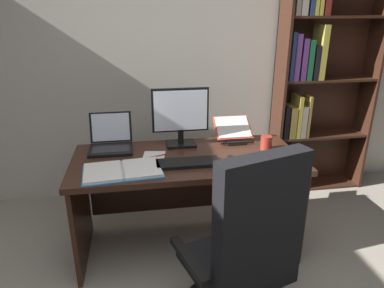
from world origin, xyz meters
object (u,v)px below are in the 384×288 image
at_px(open_binder, 123,170).
at_px(notepad, 154,157).
at_px(keyboard, 188,163).
at_px(coffee_mug, 266,143).
at_px(laptop, 111,142).
at_px(reading_stand_with_book, 233,130).
at_px(desk, 186,178).
at_px(monitor, 181,118).
at_px(office_chair, 244,260).
at_px(pen, 156,156).
at_px(bookshelf, 313,81).
at_px(computer_mouse, 232,159).

distance_m(open_binder, notepad, 0.28).
relative_size(keyboard, open_binder, 0.81).
xyz_separation_m(open_binder, coffee_mug, (1.03, 0.23, 0.04)).
height_order(laptop, reading_stand_with_book, laptop).
xyz_separation_m(desk, monitor, (-0.01, 0.16, 0.42)).
relative_size(open_binder, notepad, 2.48).
height_order(desk, monitor, monitor).
xyz_separation_m(laptop, coffee_mug, (1.13, -0.20, -0.00)).
bearing_deg(laptop, office_chair, -54.95).
xyz_separation_m(office_chair, keyboard, (-0.20, 0.66, 0.29)).
height_order(open_binder, pen, open_binder).
bearing_deg(bookshelf, coffee_mug, -133.27).
distance_m(computer_mouse, pen, 0.52).
relative_size(keyboard, reading_stand_with_book, 1.47).
distance_m(desk, open_binder, 0.55).
xyz_separation_m(open_binder, pen, (0.23, 0.19, 0.00)).
bearing_deg(computer_mouse, office_chair, -98.31).
bearing_deg(coffee_mug, laptop, 170.11).
height_order(notepad, pen, pen).
relative_size(reading_stand_with_book, coffee_mug, 2.74).
distance_m(laptop, reading_stand_with_book, 0.95).
relative_size(monitor, pen, 3.13).
bearing_deg(computer_mouse, open_binder, -176.06).
bearing_deg(pen, laptop, 144.30).
relative_size(bookshelf, computer_mouse, 21.30).
xyz_separation_m(reading_stand_with_book, pen, (-0.63, -0.28, -0.06)).
xyz_separation_m(bookshelf, reading_stand_with_book, (-0.90, -0.51, -0.27)).
bearing_deg(keyboard, open_binder, -173.31).
bearing_deg(reading_stand_with_book, notepad, -156.28).
xyz_separation_m(keyboard, open_binder, (-0.43, -0.05, -0.00)).
distance_m(monitor, laptop, 0.54).
distance_m(keyboard, coffee_mug, 0.63).
height_order(keyboard, coffee_mug, coffee_mug).
height_order(office_chair, monitor, monitor).
bearing_deg(bookshelf, desk, -150.84).
height_order(bookshelf, keyboard, bookshelf).
xyz_separation_m(desk, notepad, (-0.23, -0.06, 0.21)).
xyz_separation_m(desk, laptop, (-0.53, 0.17, 0.26)).
relative_size(keyboard, notepad, 2.00).
bearing_deg(office_chair, coffee_mug, 46.91).
relative_size(bookshelf, keyboard, 5.27).
bearing_deg(coffee_mug, keyboard, -163.65).
xyz_separation_m(monitor, pen, (-0.20, -0.22, -0.20)).
relative_size(desk, computer_mouse, 15.31).
xyz_separation_m(computer_mouse, coffee_mug, (0.31, 0.18, 0.03)).
relative_size(bookshelf, office_chair, 1.98).
height_order(keyboard, computer_mouse, computer_mouse).
distance_m(laptop, notepad, 0.38).
distance_m(office_chair, computer_mouse, 0.73).
relative_size(monitor, notepad, 2.09).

